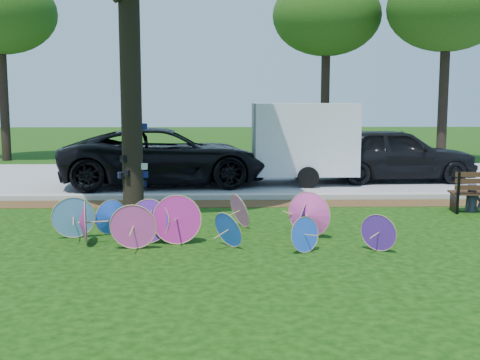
% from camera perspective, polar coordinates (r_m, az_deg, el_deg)
% --- Properties ---
extents(ground, '(90.00, 90.00, 0.00)m').
position_cam_1_polar(ground, '(9.74, -2.69, -6.83)').
color(ground, black).
rests_on(ground, ground).
extents(mulch_strip, '(90.00, 1.00, 0.01)m').
position_cam_1_polar(mulch_strip, '(14.14, -2.26, -2.26)').
color(mulch_strip, '#472D16').
rests_on(mulch_strip, ground).
extents(curb, '(90.00, 0.30, 0.12)m').
position_cam_1_polar(curb, '(14.82, -2.22, -1.59)').
color(curb, '#B7B5AD').
rests_on(curb, ground).
extents(street, '(90.00, 8.00, 0.01)m').
position_cam_1_polar(street, '(18.93, -2.03, 0.25)').
color(street, gray).
rests_on(street, ground).
extents(parasol_pile, '(5.85, 2.50, 0.85)m').
position_cam_1_polar(parasol_pile, '(10.41, -4.34, -3.82)').
color(parasol_pile, '#5C9EDD').
rests_on(parasol_pile, ground).
extents(black_van, '(6.19, 3.46, 1.63)m').
position_cam_1_polar(black_van, '(17.23, -7.11, 2.19)').
color(black_van, black).
rests_on(black_van, ground).
extents(dark_pickup, '(4.84, 2.15, 1.62)m').
position_cam_1_polar(dark_pickup, '(18.54, 14.36, 2.37)').
color(dark_pickup, black).
rests_on(dark_pickup, ground).
extents(cargo_trailer, '(2.90, 1.85, 2.63)m').
position_cam_1_polar(cargo_trailer, '(17.51, 6.12, 3.92)').
color(cargo_trailer, silver).
rests_on(cargo_trailer, ground).
extents(person_left, '(0.52, 0.41, 1.24)m').
position_cam_1_polar(person_left, '(13.99, 21.29, -0.32)').
color(person_left, '#343647').
rests_on(person_left, ground).
extents(bg_trees, '(21.42, 6.75, 7.40)m').
position_cam_1_polar(bg_trees, '(24.22, 1.43, 15.53)').
color(bg_trees, black).
rests_on(bg_trees, ground).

